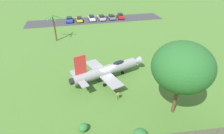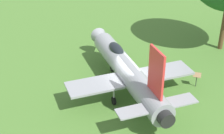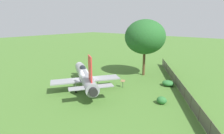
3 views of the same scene
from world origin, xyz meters
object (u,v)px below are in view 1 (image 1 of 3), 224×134
(display_jet, at_px, (108,70))
(parked_car_red, at_px, (120,16))
(palm_tree, at_px, (55,27))
(shrub_by_tree, at_px, (84,127))
(shade_tree, at_px, (182,67))
(parked_car_yellow, at_px, (79,19))
(shrub_near_fence, at_px, (140,134))
(info_plaque, at_px, (118,95))
(parked_car_blue, at_px, (69,19))
(parked_car_gray, at_px, (111,17))
(parked_car_white, at_px, (92,18))
(parked_car_silver, at_px, (101,17))

(display_jet, distance_m, parked_car_red, 36.15)
(palm_tree, height_order, shrub_by_tree, palm_tree)
(shade_tree, distance_m, parked_car_yellow, 44.59)
(shade_tree, xyz_separation_m, shrub_near_fence, (2.65, 5.67, -6.34))
(display_jet, relative_size, info_plaque, 10.42)
(shrub_near_fence, bearing_deg, parked_car_red, -64.58)
(shrub_by_tree, relative_size, info_plaque, 1.03)
(palm_tree, height_order, parked_car_red, palm_tree)
(parked_car_blue, bearing_deg, palm_tree, -12.49)
(shrub_by_tree, bearing_deg, parked_car_red, -72.45)
(display_jet, relative_size, shade_tree, 1.23)
(palm_tree, xyz_separation_m, info_plaque, (-22.16, 13.76, -2.46))
(info_plaque, bearing_deg, display_jet, -49.02)
(parked_car_red, height_order, parked_car_gray, parked_car_red)
(shrub_near_fence, relative_size, shrub_by_tree, 1.46)
(parked_car_white, bearing_deg, shrub_near_fence, -2.64)
(display_jet, relative_size, palm_tree, 1.93)
(shade_tree, relative_size, parked_car_silver, 2.06)
(palm_tree, xyz_separation_m, parked_car_silver, (-1.65, -20.27, -2.54))
(parked_car_gray, bearing_deg, parked_car_yellow, 86.39)
(palm_tree, bearing_deg, parked_car_blue, -65.44)
(parked_car_yellow, xyz_separation_m, parked_car_blue, (2.47, 1.74, -0.01))
(shrub_near_fence, height_order, parked_car_white, parked_car_white)
(palm_tree, bearing_deg, shade_tree, 156.52)
(info_plaque, height_order, parked_car_white, parked_car_white)
(shrub_by_tree, bearing_deg, info_plaque, -102.07)
(parked_car_red, bearing_deg, display_jet, -14.83)
(shrub_by_tree, height_order, parked_car_silver, parked_car_silver)
(info_plaque, bearing_deg, parked_car_yellow, -48.55)
(parked_car_white, relative_size, parked_car_blue, 1.02)
(shade_tree, height_order, parked_car_blue, shade_tree)
(shrub_near_fence, relative_size, parked_car_blue, 0.39)
(shrub_near_fence, bearing_deg, palm_tree, -34.50)
(parked_car_gray, bearing_deg, shrub_by_tree, 159.13)
(shrub_by_tree, height_order, parked_car_gray, parked_car_gray)
(parked_car_blue, bearing_deg, parked_car_red, 91.35)
(shrub_by_tree, bearing_deg, palm_tree, -44.51)
(parked_car_silver, height_order, parked_car_yellow, parked_car_silver)
(parked_car_blue, bearing_deg, shrub_by_tree, 1.20)
(parked_car_white, height_order, parked_car_yellow, parked_car_white)
(display_jet, relative_size, parked_car_blue, 2.69)
(info_plaque, bearing_deg, parked_car_gray, -63.49)
(shrub_by_tree, xyz_separation_m, parked_car_silver, (19.10, -40.66, 0.35))
(parked_car_blue, bearing_deg, shade_tree, 16.18)
(shrub_near_fence, bearing_deg, parked_car_gray, -60.82)
(parked_car_gray, bearing_deg, display_jet, 162.23)
(palm_tree, xyz_separation_m, parked_car_white, (0.97, -18.44, -2.54))
(shrub_near_fence, height_order, shrub_by_tree, shrub_by_tree)
(display_jet, xyz_separation_m, shade_tree, (-11.02, 3.20, 4.96))
(shade_tree, distance_m, parked_car_blue, 45.43)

